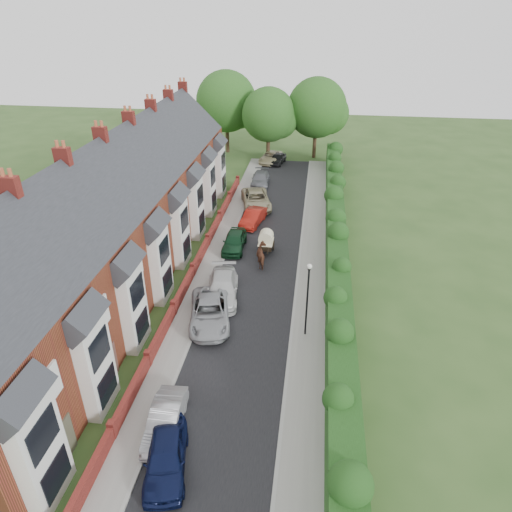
{
  "coord_description": "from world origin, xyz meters",
  "views": [
    {
      "loc": [
        3.4,
        -18.81,
        18.24
      ],
      "look_at": [
        -0.49,
        9.81,
        2.2
      ],
      "focal_mm": 32.0,
      "sensor_mm": 36.0,
      "label": 1
    }
  ],
  "objects_px": {
    "car_grey": "(260,179)",
    "horse": "(263,256)",
    "car_green": "(234,241)",
    "car_silver_a": "(165,420)",
    "car_beige": "(256,200)",
    "car_navy": "(166,456)",
    "car_red": "(253,217)",
    "car_silver_b": "(210,312)",
    "car_white": "(222,288)",
    "horse_cart": "(266,240)",
    "car_black": "(278,159)",
    "lamppost": "(308,291)"
  },
  "relations": [
    {
      "from": "car_red",
      "to": "car_white",
      "type": "bearing_deg",
      "value": -80.78
    },
    {
      "from": "lamppost",
      "to": "horse",
      "type": "xyz_separation_m",
      "value": [
        -3.7,
        8.3,
        -2.43
      ]
    },
    {
      "from": "car_silver_a",
      "to": "car_red",
      "type": "xyz_separation_m",
      "value": [
        0.87,
        24.0,
        0.03
      ]
    },
    {
      "from": "car_red",
      "to": "horse",
      "type": "xyz_separation_m",
      "value": [
        1.83,
        -7.5,
        0.16
      ]
    },
    {
      "from": "car_silver_a",
      "to": "car_silver_b",
      "type": "distance_m",
      "value": 8.78
    },
    {
      "from": "car_red",
      "to": "horse_cart",
      "type": "height_order",
      "value": "horse_cart"
    },
    {
      "from": "car_silver_a",
      "to": "car_white",
      "type": "relative_size",
      "value": 0.78
    },
    {
      "from": "car_red",
      "to": "lamppost",
      "type": "bearing_deg",
      "value": -59.54
    },
    {
      "from": "car_grey",
      "to": "car_green",
      "type": "bearing_deg",
      "value": -92.79
    },
    {
      "from": "car_black",
      "to": "horse_cart",
      "type": "xyz_separation_m",
      "value": [
        1.3,
        -24.09,
        0.46
      ]
    },
    {
      "from": "car_navy",
      "to": "car_silver_b",
      "type": "relative_size",
      "value": 0.81
    },
    {
      "from": "lamppost",
      "to": "car_grey",
      "type": "height_order",
      "value": "lamppost"
    },
    {
      "from": "car_black",
      "to": "horse_cart",
      "type": "distance_m",
      "value": 24.13
    },
    {
      "from": "car_green",
      "to": "horse_cart",
      "type": "height_order",
      "value": "horse_cart"
    },
    {
      "from": "car_white",
      "to": "car_beige",
      "type": "height_order",
      "value": "car_beige"
    },
    {
      "from": "car_green",
      "to": "car_black",
      "type": "xyz_separation_m",
      "value": [
        1.4,
        23.9,
        -0.07
      ]
    },
    {
      "from": "car_beige",
      "to": "car_black",
      "type": "bearing_deg",
      "value": 72.51
    },
    {
      "from": "car_green",
      "to": "car_red",
      "type": "relative_size",
      "value": 1.02
    },
    {
      "from": "car_silver_a",
      "to": "car_red",
      "type": "height_order",
      "value": "car_red"
    },
    {
      "from": "car_white",
      "to": "car_green",
      "type": "xyz_separation_m",
      "value": [
        -0.45,
        7.22,
        -0.02
      ]
    },
    {
      "from": "car_silver_a",
      "to": "car_beige",
      "type": "distance_m",
      "value": 28.22
    },
    {
      "from": "car_silver_b",
      "to": "car_black",
      "type": "xyz_separation_m",
      "value": [
        1.2,
        34.02,
        -0.09
      ]
    },
    {
      "from": "car_black",
      "to": "car_silver_b",
      "type": "bearing_deg",
      "value": -81.31
    },
    {
      "from": "car_beige",
      "to": "car_grey",
      "type": "height_order",
      "value": "car_beige"
    },
    {
      "from": "car_navy",
      "to": "car_black",
      "type": "distance_m",
      "value": 44.81
    },
    {
      "from": "car_grey",
      "to": "car_black",
      "type": "relative_size",
      "value": 1.2
    },
    {
      "from": "car_silver_b",
      "to": "horse",
      "type": "relative_size",
      "value": 2.66
    },
    {
      "from": "car_silver_b",
      "to": "car_black",
      "type": "distance_m",
      "value": 34.05
    },
    {
      "from": "car_silver_b",
      "to": "car_green",
      "type": "xyz_separation_m",
      "value": [
        -0.2,
        10.13,
        -0.02
      ]
    },
    {
      "from": "car_silver_b",
      "to": "car_grey",
      "type": "bearing_deg",
      "value": 78.42
    },
    {
      "from": "car_red",
      "to": "car_beige",
      "type": "distance_m",
      "value": 4.23
    },
    {
      "from": "car_red",
      "to": "horse_cart",
      "type": "bearing_deg",
      "value": -59.74
    },
    {
      "from": "car_white",
      "to": "car_silver_a",
      "type": "bearing_deg",
      "value": -100.54
    },
    {
      "from": "car_silver_b",
      "to": "car_white",
      "type": "height_order",
      "value": "car_silver_b"
    },
    {
      "from": "lamppost",
      "to": "car_black",
      "type": "distance_m",
      "value": 35.06
    },
    {
      "from": "horse",
      "to": "car_grey",
      "type": "bearing_deg",
      "value": -100.51
    },
    {
      "from": "car_white",
      "to": "horse_cart",
      "type": "height_order",
      "value": "horse_cart"
    },
    {
      "from": "car_navy",
      "to": "horse",
      "type": "bearing_deg",
      "value": 71.48
    },
    {
      "from": "car_white",
      "to": "car_grey",
      "type": "xyz_separation_m",
      "value": [
        -0.26,
        23.0,
        -0.07
      ]
    },
    {
      "from": "car_beige",
      "to": "car_white",
      "type": "bearing_deg",
      "value": -104.78
    },
    {
      "from": "car_white",
      "to": "car_red",
      "type": "xyz_separation_m",
      "value": [
        0.42,
        12.32,
        -0.05
      ]
    },
    {
      "from": "car_navy",
      "to": "car_red",
      "type": "distance_m",
      "value": 26.0
    },
    {
      "from": "car_white",
      "to": "car_red",
      "type": "height_order",
      "value": "car_white"
    },
    {
      "from": "car_navy",
      "to": "horse_cart",
      "type": "distance_m",
      "value": 20.82
    },
    {
      "from": "car_black",
      "to": "car_white",
      "type": "bearing_deg",
      "value": -81.04
    },
    {
      "from": "horse",
      "to": "horse_cart",
      "type": "relative_size",
      "value": 0.75
    },
    {
      "from": "car_grey",
      "to": "horse",
      "type": "xyz_separation_m",
      "value": [
        2.51,
        -18.18,
        0.18
      ]
    },
    {
      "from": "car_green",
      "to": "car_red",
      "type": "distance_m",
      "value": 5.17
    },
    {
      "from": "car_silver_b",
      "to": "car_white",
      "type": "relative_size",
      "value": 1.05
    },
    {
      "from": "horse_cart",
      "to": "car_green",
      "type": "bearing_deg",
      "value": 175.97
    }
  ]
}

